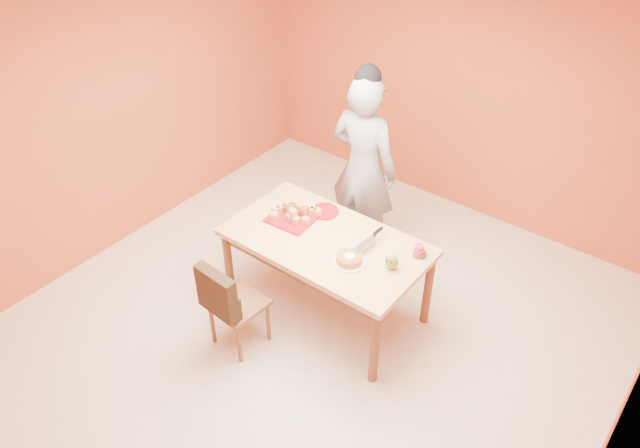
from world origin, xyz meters
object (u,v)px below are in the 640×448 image
Objects in this scene: pastry_platter at (293,217)px; sponge_cake at (349,259)px; checker_tin at (420,254)px; dining_chair at (236,302)px; magenta_glass at (419,251)px; red_dinner_plate at (324,211)px; dining_table at (326,249)px; person at (363,169)px; egg_ornament at (392,261)px.

pastry_platter is 0.71m from sponge_cake.
checker_tin is at bearing 11.76° from pastry_platter.
magenta_glass is (1.00, 0.99, 0.37)m from dining_chair.
dining_chair reaches higher than checker_tin.
dining_chair is at bearing -135.62° from sponge_cake.
pastry_platter reaches higher than red_dinner_plate.
dining_chair is at bearing -114.02° from dining_table.
magenta_glass is at bearing 45.26° from sponge_cake.
dining_chair is at bearing -134.92° from checker_tin.
person reaches higher than dining_table.
sponge_cake reaches higher than red_dinner_plate.
dining_chair is 1.46m from magenta_glass.
person reaches higher than dining_chair.
person is at bearing 105.93° from dining_table.
egg_ornament reaches higher than dining_chair.
magenta_glass is (0.68, 0.27, 0.15)m from dining_table.
sponge_cake is (0.63, 0.61, 0.36)m from dining_chair.
dining_table is 0.93m from person.
sponge_cake is (0.55, -0.98, -0.10)m from person.
checker_tin is (1.00, 1.01, 0.34)m from dining_chair.
dining_chair reaches higher than sponge_cake.
magenta_glass is (0.09, 0.25, -0.02)m from egg_ornament.
person is at bearing 90.92° from red_dinner_plate.
pastry_platter is at bearing 77.65° from person.
red_dinner_plate is at bearing 179.70° from checker_tin.
checker_tin is at bearing 144.95° from person.
person is 8.83× the size of sponge_cake.
sponge_cake reaches higher than checker_tin.
person is at bearing 147.02° from magenta_glass.
dining_chair is 8.05× the size of checker_tin.
egg_ornament is at bearing 24.99° from sponge_cake.
pastry_platter is at bearing -123.18° from red_dinner_plate.
magenta_glass reaches higher than dining_table.
egg_ornament is at bearing -109.37° from checker_tin.
dining_table is at bearing 69.84° from dining_chair.
pastry_platter is at bearing 98.54° from dining_chair.
dining_table is 0.35m from sponge_cake.
red_dinner_plate is (-0.24, 0.29, 0.10)m from dining_table.
egg_ornament reaches higher than sponge_cake.
sponge_cake is 0.55m from checker_tin.
checker_tin is (0.93, -0.59, -0.12)m from person.
dining_chair is 8.25× the size of magenta_glass.
person is 1.11m from checker_tin.
magenta_glass is at bearing -90.00° from checker_tin.
dining_table is 0.90× the size of person.
dining_chair is 3.47× the size of red_dinner_plate.
egg_ornament is at bearing 43.14° from dining_chair.
red_dinner_plate is 0.87m from egg_ornament.
dining_chair is 2.35× the size of pastry_platter.
dining_chair is 1.24m from egg_ornament.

